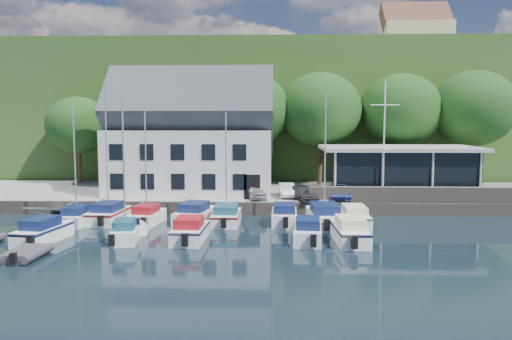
% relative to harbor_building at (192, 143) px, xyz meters
% --- Properties ---
extents(ground, '(180.00, 180.00, 0.00)m').
position_rel_harbor_building_xyz_m(ground, '(7.00, -16.50, -5.35)').
color(ground, black).
rests_on(ground, ground).
extents(quay, '(60.00, 13.00, 1.00)m').
position_rel_harbor_building_xyz_m(quay, '(7.00, 1.00, -4.85)').
color(quay, gray).
rests_on(quay, ground).
extents(quay_face, '(60.00, 0.30, 1.00)m').
position_rel_harbor_building_xyz_m(quay_face, '(7.00, -5.50, -4.85)').
color(quay_face, '#6B5E55').
rests_on(quay_face, ground).
extents(hillside, '(160.00, 75.00, 16.00)m').
position_rel_harbor_building_xyz_m(hillside, '(7.00, 45.50, 2.65)').
color(hillside, '#254A1C').
rests_on(hillside, ground).
extents(field_patch, '(50.00, 30.00, 0.30)m').
position_rel_harbor_building_xyz_m(field_patch, '(15.00, 53.50, 10.80)').
color(field_patch, '#545C2E').
rests_on(field_patch, hillside).
extents(farmhouse, '(10.40, 7.00, 8.20)m').
position_rel_harbor_building_xyz_m(farmhouse, '(29.00, 35.50, 14.75)').
color(farmhouse, '#CAB395').
rests_on(farmhouse, hillside).
extents(harbor_building, '(14.40, 8.20, 8.70)m').
position_rel_harbor_building_xyz_m(harbor_building, '(0.00, 0.00, 0.00)').
color(harbor_building, silver).
rests_on(harbor_building, quay).
extents(club_pavilion, '(13.20, 7.20, 4.10)m').
position_rel_harbor_building_xyz_m(club_pavilion, '(18.00, -0.50, -2.30)').
color(club_pavilion, black).
rests_on(club_pavilion, quay).
extents(seawall, '(18.00, 0.50, 1.20)m').
position_rel_harbor_building_xyz_m(seawall, '(19.00, -5.10, -3.75)').
color(seawall, '#6B5E55').
rests_on(seawall, quay).
extents(gangway, '(1.20, 6.00, 1.40)m').
position_rel_harbor_building_xyz_m(gangway, '(-9.50, -7.50, -5.35)').
color(gangway, silver).
rests_on(gangway, ground).
extents(car_silver, '(2.29, 3.63, 1.15)m').
position_rel_harbor_building_xyz_m(car_silver, '(5.70, -3.65, -3.77)').
color(car_silver, '#B0B0B5').
rests_on(car_silver, quay).
extents(car_white, '(1.40, 3.52, 1.14)m').
position_rel_harbor_building_xyz_m(car_white, '(8.33, -2.66, -3.78)').
color(car_white, beige).
rests_on(car_white, quay).
extents(car_dgrey, '(2.73, 4.13, 1.11)m').
position_rel_harbor_building_xyz_m(car_dgrey, '(9.61, -4.07, -3.79)').
color(car_dgrey, '#303035').
rests_on(car_dgrey, quay).
extents(car_blue, '(1.91, 3.91, 1.29)m').
position_rel_harbor_building_xyz_m(car_blue, '(12.62, -3.59, -3.71)').
color(car_blue, '#2E3D8D').
rests_on(car_blue, quay).
extents(flagpole, '(2.27, 0.20, 9.45)m').
position_rel_harbor_building_xyz_m(flagpole, '(15.99, -3.89, 0.37)').
color(flagpole, silver).
rests_on(flagpole, quay).
extents(tree_0, '(6.37, 6.37, 8.71)m').
position_rel_harbor_building_xyz_m(tree_0, '(-12.44, 5.86, 0.00)').
color(tree_0, '#12330F').
rests_on(tree_0, quay).
extents(tree_1, '(6.90, 6.90, 9.43)m').
position_rel_harbor_building_xyz_m(tree_1, '(-5.08, 4.74, 0.37)').
color(tree_1, '#12330F').
rests_on(tree_1, quay).
extents(tree_2, '(7.97, 7.97, 10.90)m').
position_rel_harbor_building_xyz_m(tree_2, '(4.91, 5.28, 1.10)').
color(tree_2, '#12330F').
rests_on(tree_2, quay).
extents(tree_3, '(8.08, 8.08, 11.04)m').
position_rel_harbor_building_xyz_m(tree_3, '(11.83, 5.68, 1.17)').
color(tree_3, '#12330F').
rests_on(tree_3, quay).
extents(tree_4, '(8.02, 8.02, 10.96)m').
position_rel_harbor_building_xyz_m(tree_4, '(19.83, 6.30, 1.13)').
color(tree_4, '#12330F').
rests_on(tree_4, quay).
extents(tree_5, '(8.17, 8.17, 11.17)m').
position_rel_harbor_building_xyz_m(tree_5, '(26.68, 5.65, 1.23)').
color(tree_5, '#12330F').
rests_on(tree_5, quay).
extents(boat_r1_0, '(1.97, 5.77, 8.30)m').
position_rel_harbor_building_xyz_m(boat_r1_0, '(-6.73, -9.44, -1.20)').
color(boat_r1_0, white).
rests_on(boat_r1_0, ground).
extents(boat_r1_1, '(2.72, 5.96, 9.11)m').
position_rel_harbor_building_xyz_m(boat_r1_1, '(-4.71, -8.67, -0.80)').
color(boat_r1_1, white).
rests_on(boat_r1_1, ground).
extents(boat_r1_2, '(2.48, 5.35, 8.47)m').
position_rel_harbor_building_xyz_m(boat_r1_2, '(-1.79, -9.10, -1.11)').
color(boat_r1_2, white).
rests_on(boat_r1_2, ground).
extents(boat_r1_3, '(3.21, 6.32, 1.51)m').
position_rel_harbor_building_xyz_m(boat_r1_3, '(1.52, -8.52, -4.59)').
color(boat_r1_3, white).
rests_on(boat_r1_3, ground).
extents(boat_r1_4, '(2.09, 5.60, 8.56)m').
position_rel_harbor_building_xyz_m(boat_r1_4, '(3.88, -8.99, -1.07)').
color(boat_r1_4, white).
rests_on(boat_r1_4, ground).
extents(boat_r1_5, '(2.01, 5.55, 1.52)m').
position_rel_harbor_building_xyz_m(boat_r1_5, '(7.99, -8.88, -4.59)').
color(boat_r1_5, white).
rests_on(boat_r1_5, ground).
extents(boat_r1_6, '(2.63, 7.22, 9.60)m').
position_rel_harbor_building_xyz_m(boat_r1_6, '(10.80, -9.09, -0.55)').
color(boat_r1_6, white).
rests_on(boat_r1_6, ground).
extents(boat_r1_7, '(2.08, 6.23, 1.41)m').
position_rel_harbor_building_xyz_m(boat_r1_7, '(12.91, -8.93, -4.64)').
color(boat_r1_7, white).
rests_on(boat_r1_7, ground).
extents(boat_r2_0, '(2.75, 6.27, 1.52)m').
position_rel_harbor_building_xyz_m(boat_r2_0, '(-6.82, -14.46, -4.59)').
color(boat_r2_0, white).
rests_on(boat_r2_0, ground).
extents(boat_r2_1, '(2.29, 4.91, 8.38)m').
position_rel_harbor_building_xyz_m(boat_r2_1, '(-1.81, -14.22, -1.16)').
color(boat_r2_1, white).
rests_on(boat_r2_1, ground).
extents(boat_r2_2, '(2.15, 5.44, 1.52)m').
position_rel_harbor_building_xyz_m(boat_r2_2, '(2.10, -14.00, -4.59)').
color(boat_r2_2, white).
rests_on(boat_r2_2, ground).
extents(boat_r2_3, '(2.23, 5.68, 1.48)m').
position_rel_harbor_building_xyz_m(boat_r2_3, '(9.32, -13.82, -4.61)').
color(boat_r2_3, white).
rests_on(boat_r2_3, ground).
extents(boat_r2_4, '(2.22, 6.58, 1.56)m').
position_rel_harbor_building_xyz_m(boat_r2_4, '(11.85, -13.85, -4.57)').
color(boat_r2_4, white).
rests_on(boat_r2_4, ground).
extents(dinghy_1, '(1.98, 3.14, 0.71)m').
position_rel_harbor_building_xyz_m(dinghy_1, '(-6.03, -18.19, -4.99)').
color(dinghy_1, '#38383D').
rests_on(dinghy_1, ground).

